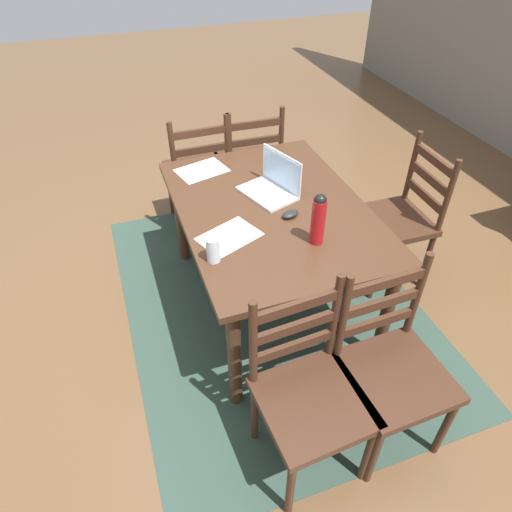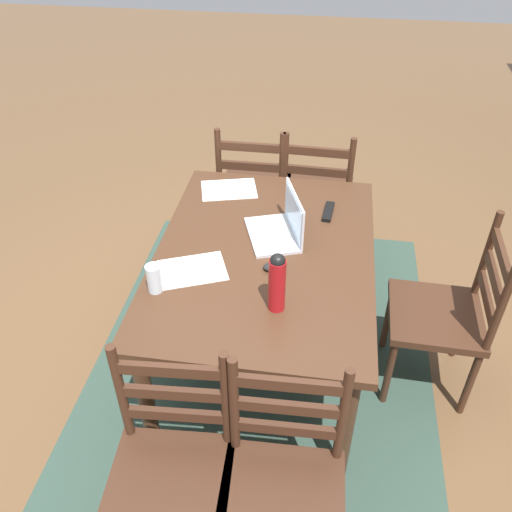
# 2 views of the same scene
# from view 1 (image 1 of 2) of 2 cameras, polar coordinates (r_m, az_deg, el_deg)

# --- Properties ---
(ground_plane) EXTENTS (14.00, 14.00, 0.00)m
(ground_plane) POSITION_cam_1_polar(r_m,az_deg,el_deg) (3.03, 1.71, -5.62)
(ground_plane) COLOR brown
(area_rug) EXTENTS (2.43, 1.81, 0.01)m
(area_rug) POSITION_cam_1_polar(r_m,az_deg,el_deg) (3.03, 1.71, -5.58)
(area_rug) COLOR #2D4238
(area_rug) RESTS_ON ground
(dining_table) EXTENTS (1.41, 1.01, 0.74)m
(dining_table) POSITION_cam_1_polar(r_m,az_deg,el_deg) (2.61, 1.98, 4.43)
(dining_table) COLOR #422819
(dining_table) RESTS_ON ground
(chair_right_far) EXTENTS (0.45, 0.45, 0.95)m
(chair_right_far) POSITION_cam_1_polar(r_m,az_deg,el_deg) (2.20, 16.52, -13.21)
(chair_right_far) COLOR #3D2316
(chair_right_far) RESTS_ON ground
(chair_left_far) EXTENTS (0.45, 0.45, 0.95)m
(chair_left_far) POSITION_cam_1_polar(r_m,az_deg,el_deg) (3.56, -0.82, 11.39)
(chair_left_far) COLOR #3D2316
(chair_left_far) RESTS_ON ground
(chair_right_near) EXTENTS (0.47, 0.47, 0.95)m
(chair_right_near) POSITION_cam_1_polar(r_m,az_deg,el_deg) (2.05, 6.60, -16.72)
(chair_right_near) COLOR #3D2316
(chair_right_near) RESTS_ON ground
(chair_left_near) EXTENTS (0.44, 0.44, 0.95)m
(chair_left_near) POSITION_cam_1_polar(r_m,az_deg,el_deg) (3.47, -7.24, 10.24)
(chair_left_near) COLOR #3D2316
(chair_left_near) RESTS_ON ground
(chair_far_head) EXTENTS (0.45, 0.45, 0.95)m
(chair_far_head) POSITION_cam_1_polar(r_m,az_deg,el_deg) (3.09, 17.34, 4.52)
(chair_far_head) COLOR #3D2316
(chair_far_head) RESTS_ON ground
(laptop) EXTENTS (0.38, 0.32, 0.23)m
(laptop) POSITION_cam_1_polar(r_m,az_deg,el_deg) (2.66, 2.19, 9.05)
(laptop) COLOR silver
(laptop) RESTS_ON dining_table
(water_bottle) EXTENTS (0.07, 0.07, 0.28)m
(water_bottle) POSITION_cam_1_polar(r_m,az_deg,el_deg) (2.24, 7.79, 4.70)
(water_bottle) COLOR #A81419
(water_bottle) RESTS_ON dining_table
(drinking_glass) EXTENTS (0.06, 0.06, 0.13)m
(drinking_glass) POSITION_cam_1_polar(r_m,az_deg,el_deg) (2.16, -5.38, 0.80)
(drinking_glass) COLOR silver
(drinking_glass) RESTS_ON dining_table
(computer_mouse) EXTENTS (0.09, 0.11, 0.03)m
(computer_mouse) POSITION_cam_1_polar(r_m,az_deg,el_deg) (2.47, 4.30, 5.23)
(computer_mouse) COLOR black
(computer_mouse) RESTS_ON dining_table
(tv_remote) EXTENTS (0.17, 0.06, 0.02)m
(tv_remote) POSITION_cam_1_polar(r_m,az_deg,el_deg) (2.93, 4.58, 11.10)
(tv_remote) COLOR black
(tv_remote) RESTS_ON dining_table
(paper_stack_left) EXTENTS (0.31, 0.35, 0.00)m
(paper_stack_left) POSITION_cam_1_polar(r_m,az_deg,el_deg) (2.33, -3.34, 2.43)
(paper_stack_left) COLOR white
(paper_stack_left) RESTS_ON dining_table
(paper_stack_right) EXTENTS (0.28, 0.34, 0.00)m
(paper_stack_right) POSITION_cam_1_polar(r_m,az_deg,el_deg) (2.91, -6.77, 10.55)
(paper_stack_right) COLOR white
(paper_stack_right) RESTS_ON dining_table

